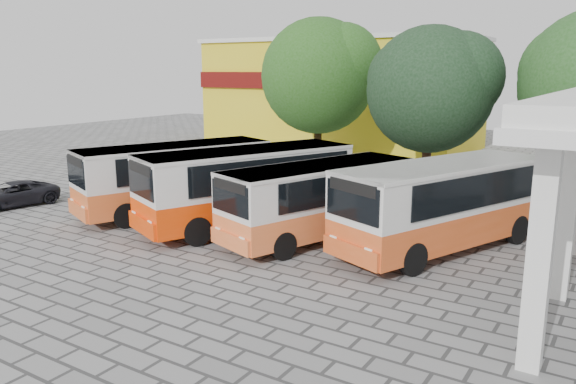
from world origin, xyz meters
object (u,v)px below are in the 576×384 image
Objects in this scene: bus_centre_left at (247,182)px; bus_far_right at (444,200)px; bus_far_left at (175,174)px; bus_centre_right at (319,196)px; parked_car at (12,194)px.

bus_centre_left reaches higher than bus_far_right.
bus_centre_left reaches higher than bus_far_left.
bus_centre_right is 4.27m from bus_far_right.
bus_far_right is (4.12, 1.14, 0.15)m from bus_centre_right.
bus_far_right is at bearing 26.09° from parked_car.
bus_centre_left is 2.31× the size of parked_car.
bus_far_left is 1.08× the size of bus_centre_right.
parked_car is (-10.87, -2.95, -1.21)m from bus_centre_left.
bus_centre_left is 11.33m from parked_car.
bus_far_left is 3.86m from bus_centre_left.
bus_centre_left is 7.35m from bus_far_right.
bus_far_left is 0.98× the size of bus_far_right.
bus_centre_right is 2.06× the size of parked_car.
bus_far_left is 6.99m from bus_centre_right.
parked_car is at bearing -134.41° from bus_far_left.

